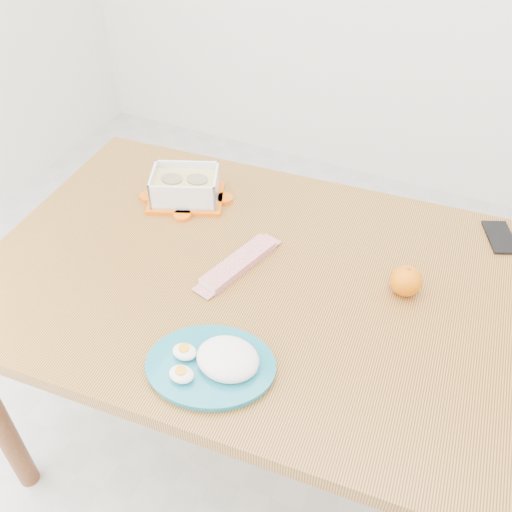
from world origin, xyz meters
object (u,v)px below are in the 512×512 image
at_px(orange_fruit, 406,281).
at_px(rice_plate, 216,362).
at_px(food_container, 185,187).
at_px(smartphone, 500,237).
at_px(dining_table, 256,298).

bearing_deg(orange_fruit, rice_plate, -127.64).
bearing_deg(food_container, orange_fruit, -31.48).
bearing_deg(smartphone, dining_table, -166.16).
bearing_deg(dining_table, orange_fruit, 10.71).
bearing_deg(orange_fruit, food_container, 171.12).
bearing_deg(rice_plate, orange_fruit, 33.61).
xyz_separation_m(orange_fruit, smartphone, (0.18, 0.30, -0.03)).
xyz_separation_m(dining_table, orange_fruit, (0.34, 0.09, 0.12)).
bearing_deg(smartphone, food_container, 170.36).
height_order(rice_plate, smartphone, rice_plate).
xyz_separation_m(dining_table, food_container, (-0.31, 0.20, 0.13)).
height_order(food_container, smartphone, food_container).
relative_size(rice_plate, smartphone, 2.59).
distance_m(dining_table, food_container, 0.39).
distance_m(dining_table, rice_plate, 0.32).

